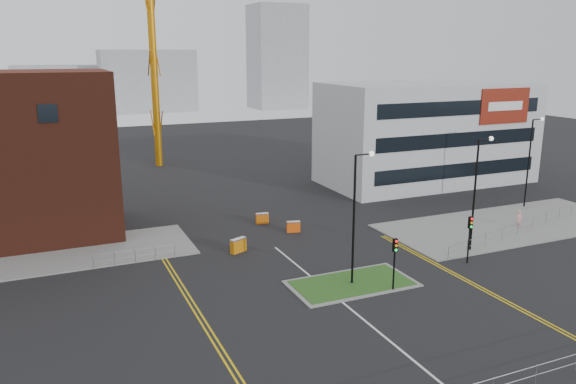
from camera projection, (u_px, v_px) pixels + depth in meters
ground at (393, 344)px, 30.63m from camera, size 200.00×200.00×0.00m
pavement_left at (6, 262)px, 42.41m from camera, size 28.00×8.00×0.12m
pavement_right at (509, 224)px, 51.60m from camera, size 24.00×10.00×0.12m
island_kerb at (352, 284)px, 38.51m from camera, size 8.60×4.60×0.08m
grass_island at (352, 283)px, 38.51m from camera, size 8.00×4.00×0.12m
office_block at (427, 133)px, 67.69m from camera, size 25.00×12.20×12.00m
streetlamp_island at (357, 208)px, 37.29m from camera, size 1.46×0.36×9.18m
streetlamp_right_near at (477, 185)px, 43.73m from camera, size 1.46×0.36×9.18m
streetlamp_right_far at (531, 155)px, 56.27m from camera, size 1.46×0.36×9.18m
traffic_light_island at (395, 254)px, 36.88m from camera, size 0.28×0.33×3.65m
traffic_light_right at (470, 231)px, 41.76m from camera, size 0.28×0.33×3.65m
railing_left at (135, 254)px, 42.18m from camera, size 6.05×0.05×1.10m
railing_right at (518, 227)px, 48.62m from camera, size 19.05×5.05×1.10m
centre_line at (374, 328)px, 32.41m from camera, size 0.15×30.00×0.01m
yellow_left_a at (187, 300)px, 36.03m from camera, size 0.12×24.00×0.01m
yellow_left_b at (192, 299)px, 36.14m from camera, size 0.12×24.00×0.01m
yellow_right_a at (458, 277)px, 39.65m from camera, size 0.12×20.00×0.01m
yellow_right_b at (462, 277)px, 39.77m from camera, size 0.12×20.00×0.01m
skyline_b at (148, 81)px, 148.13m from camera, size 24.00×12.00×16.00m
skyline_c at (277, 57)px, 155.81m from camera, size 14.00×12.00×28.00m
skyline_d at (74, 88)px, 150.51m from camera, size 30.00×12.00×12.00m
pedestrian at (519, 219)px, 50.59m from camera, size 0.63×0.43×1.67m
barrier_left at (238, 245)px, 44.51m from camera, size 1.43×0.96×1.15m
barrier_mid at (293, 226)px, 49.51m from camera, size 1.23×0.64×0.99m
barrier_right at (262, 218)px, 52.01m from camera, size 1.22×0.53×0.99m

